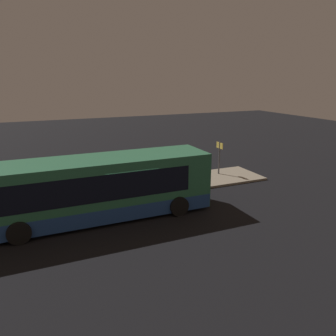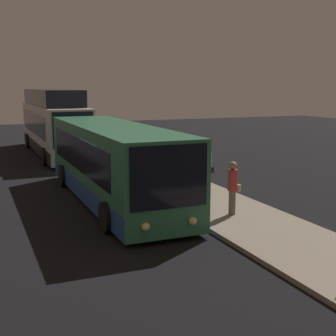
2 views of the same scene
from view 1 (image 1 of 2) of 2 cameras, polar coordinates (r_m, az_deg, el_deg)
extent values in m
plane|color=black|center=(16.44, -7.17, -7.84)|extent=(80.00, 80.00, 0.00)
cube|color=gray|center=(19.31, -9.90, -4.14)|extent=(20.00, 3.21, 0.13)
cube|color=#2D704C|center=(15.64, -12.52, -3.32)|extent=(10.90, 2.56, 2.73)
cube|color=#23478C|center=(15.99, -12.31, -6.77)|extent=(10.85, 2.58, 0.70)
cube|color=black|center=(15.49, -13.58, -2.28)|extent=(8.94, 2.59, 1.20)
cube|color=black|center=(17.32, 5.41, 0.19)|extent=(0.06, 2.25, 1.75)
sphere|color=#F9E58C|center=(18.30, 4.30, -3.23)|extent=(0.24, 0.24, 0.24)
sphere|color=#F9E58C|center=(17.14, 6.49, -4.60)|extent=(0.24, 0.24, 0.24)
cylinder|color=black|center=(18.13, -1.57, -3.84)|extent=(0.96, 0.30, 0.96)
cylinder|color=black|center=(15.93, 1.90, -6.64)|extent=(0.96, 0.30, 0.96)
cylinder|color=black|center=(16.99, -24.49, -6.66)|extent=(0.96, 0.30, 0.96)
cylinder|color=black|center=(14.62, -24.52, -10.23)|extent=(0.96, 0.30, 0.96)
cylinder|color=#6B604C|center=(19.63, -3.03, -2.13)|extent=(0.31, 0.31, 0.81)
cylinder|color=#BF3333|center=(19.42, -3.06, 0.00)|extent=(0.44, 0.44, 0.71)
sphere|color=#9E7051|center=(19.29, -3.08, 1.39)|extent=(0.26, 0.26, 0.26)
cube|color=beige|center=(19.67, -3.62, -0.73)|extent=(0.31, 0.26, 0.24)
cylinder|color=gray|center=(19.71, -14.44, -2.57)|extent=(0.25, 0.25, 0.79)
cylinder|color=#8CB766|center=(19.50, -14.59, -0.50)|extent=(0.36, 0.36, 0.69)
sphere|color=beige|center=(19.38, -14.68, 0.85)|extent=(0.26, 0.26, 0.26)
cube|color=black|center=(19.61, -13.75, -1.25)|extent=(0.15, 0.29, 0.24)
cylinder|color=silver|center=(18.46, -8.65, -3.53)|extent=(0.30, 0.30, 0.76)
cylinder|color=#BF3333|center=(18.24, -8.74, -1.41)|extent=(0.43, 0.43, 0.66)
sphere|color=#9E7051|center=(18.12, -8.80, -0.03)|extent=(0.25, 0.25, 0.25)
cube|color=maroon|center=(18.21, -9.50, -2.40)|extent=(0.19, 0.30, 0.24)
cube|color=beige|center=(19.17, -14.82, -3.27)|extent=(0.42, 0.24, 0.70)
cylinder|color=black|center=(19.02, -14.92, -1.93)|extent=(0.02, 0.02, 0.24)
cylinder|color=#4C4C51|center=(22.35, 8.91, 1.75)|extent=(0.10, 0.10, 2.21)
cube|color=#E5C64C|center=(22.17, 9.00, 3.89)|extent=(0.04, 0.74, 0.40)
camera|label=2|loc=(21.94, 40.03, 6.41)|focal=50.00mm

